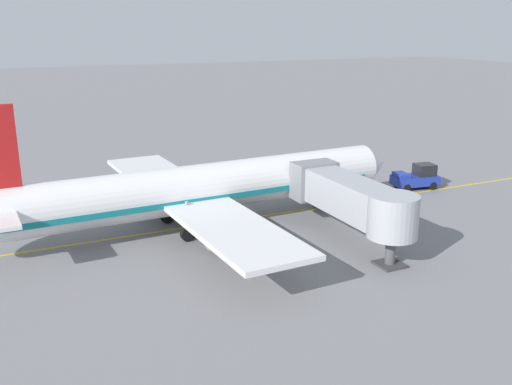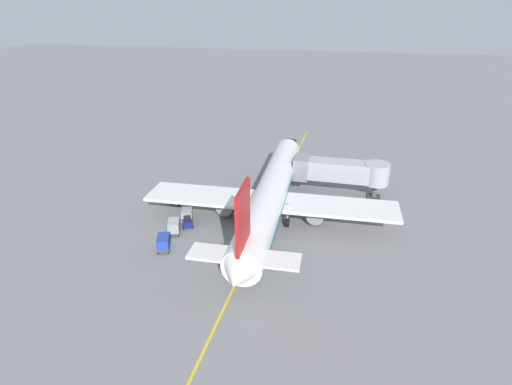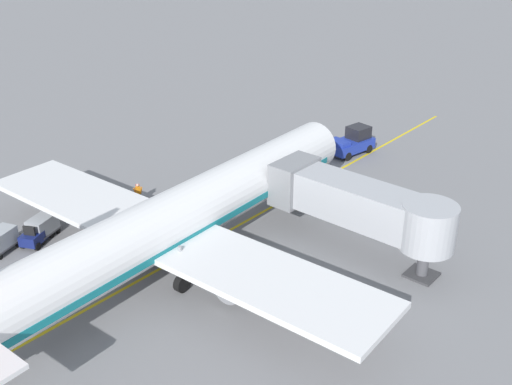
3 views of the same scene
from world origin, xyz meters
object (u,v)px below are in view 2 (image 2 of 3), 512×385
(jet_bridge, at_px, (340,171))
(ground_crew_loader, at_px, (215,190))
(baggage_cart_front, at_px, (187,215))
(baggage_tug_lead, at_px, (187,219))
(baggage_tug_trailing, at_px, (180,198))
(ground_crew_wing_walker, at_px, (236,207))
(pushback_tractor, at_px, (289,149))
(baggage_cart_second_in_train, at_px, (174,226))
(parked_airliner, at_px, (271,195))
(baggage_cart_third_in_train, at_px, (163,242))

(jet_bridge, distance_m, ground_crew_loader, 17.23)
(baggage_cart_front, bearing_deg, baggage_tug_lead, -67.83)
(baggage_tug_trailing, xyz_separation_m, baggage_cart_front, (2.93, -4.76, 0.24))
(baggage_tug_trailing, bearing_deg, ground_crew_wing_walker, -9.54)
(pushback_tractor, height_order, baggage_cart_front, pushback_tractor)
(baggage_cart_second_in_train, relative_size, ground_crew_wing_walker, 1.75)
(jet_bridge, height_order, baggage_tug_trailing, jet_bridge)
(parked_airliner, relative_size, baggage_cart_second_in_train, 12.61)
(jet_bridge, height_order, baggage_tug_lead, jet_bridge)
(baggage_cart_third_in_train, xyz_separation_m, ground_crew_wing_walker, (5.20, 9.71, 0.00))
(baggage_tug_lead, relative_size, baggage_tug_trailing, 1.00)
(baggage_tug_trailing, relative_size, baggage_cart_front, 0.93)
(parked_airliner, bearing_deg, baggage_tug_lead, -156.42)
(baggage_cart_second_in_train, bearing_deg, pushback_tractor, 74.58)
(baggage_cart_front, height_order, baggage_cart_second_in_train, same)
(pushback_tractor, xyz_separation_m, baggage_tug_lead, (-7.52, -27.53, -0.39))
(baggage_cart_third_in_train, bearing_deg, pushback_tractor, 76.70)
(jet_bridge, xyz_separation_m, baggage_tug_lead, (-17.00, -13.22, -2.74))
(baggage_cart_front, xyz_separation_m, ground_crew_loader, (0.96, 7.58, 0.00))
(baggage_cart_front, relative_size, ground_crew_wing_walker, 1.75)
(baggage_tug_trailing, relative_size, ground_crew_wing_walker, 1.63)
(baggage_tug_trailing, xyz_separation_m, baggage_cart_third_in_train, (2.85, -11.07, 0.24))
(baggage_tug_lead, bearing_deg, baggage_cart_front, 112.17)
(baggage_cart_third_in_train, distance_m, ground_crew_wing_walker, 11.02)
(jet_bridge, bearing_deg, baggage_cart_third_in_train, -132.50)
(ground_crew_wing_walker, bearing_deg, baggage_tug_lead, -140.52)
(baggage_cart_front, xyz_separation_m, baggage_cart_third_in_train, (-0.08, -6.31, 0.00))
(parked_airliner, distance_m, baggage_cart_front, 10.40)
(baggage_tug_lead, bearing_deg, baggage_cart_third_in_train, -93.30)
(baggage_cart_front, distance_m, ground_crew_wing_walker, 6.15)
(baggage_cart_second_in_train, xyz_separation_m, baggage_cart_third_in_train, (0.36, -3.46, 0.00))
(parked_airliner, height_order, baggage_tug_trailing, parked_airliner)
(ground_crew_wing_walker, bearing_deg, pushback_tractor, 83.57)
(pushback_tractor, xyz_separation_m, baggage_cart_second_in_train, (-8.21, -29.77, -0.15))
(pushback_tractor, xyz_separation_m, ground_crew_wing_walker, (-2.65, -23.51, -0.15))
(ground_crew_loader, bearing_deg, pushback_tractor, 70.60)
(baggage_cart_third_in_train, xyz_separation_m, ground_crew_loader, (1.04, 13.88, 0.00))
(baggage_cart_third_in_train, height_order, ground_crew_loader, ground_crew_loader)
(baggage_tug_trailing, xyz_separation_m, ground_crew_wing_walker, (8.05, -1.35, 0.24))
(pushback_tractor, bearing_deg, baggage_cart_second_in_train, -105.42)
(baggage_tug_lead, bearing_deg, jet_bridge, 37.86)
(baggage_cart_front, bearing_deg, baggage_cart_second_in_train, -98.69)
(ground_crew_wing_walker, bearing_deg, jet_bridge, 37.18)
(baggage_tug_lead, height_order, ground_crew_wing_walker, ground_crew_wing_walker)
(baggage_cart_front, bearing_deg, baggage_tug_trailing, 121.61)
(jet_bridge, relative_size, baggage_cart_third_in_train, 4.30)
(jet_bridge, distance_m, pushback_tractor, 17.33)
(parked_airliner, bearing_deg, baggage_cart_front, -160.14)
(baggage_tug_lead, relative_size, ground_crew_loader, 1.64)
(baggage_tug_trailing, height_order, ground_crew_loader, ground_crew_loader)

